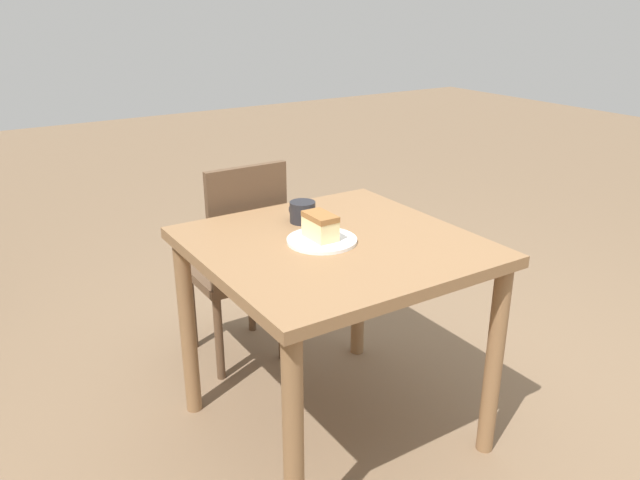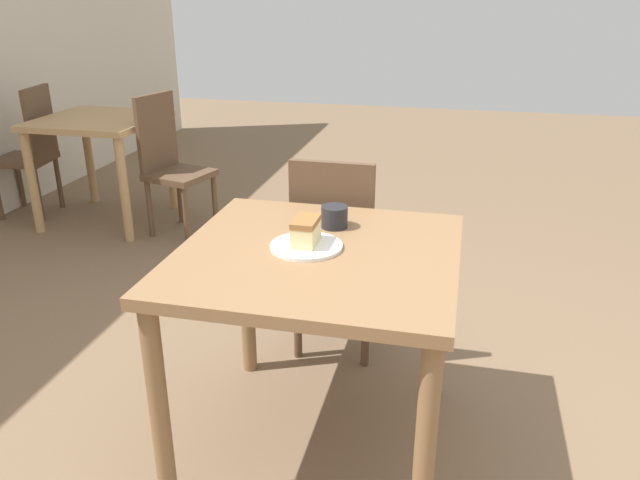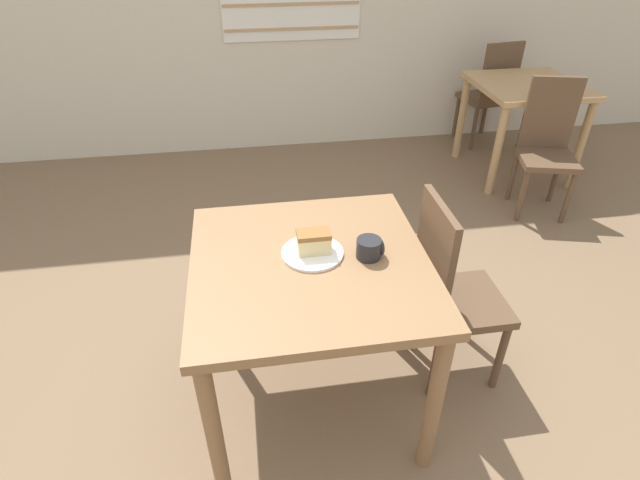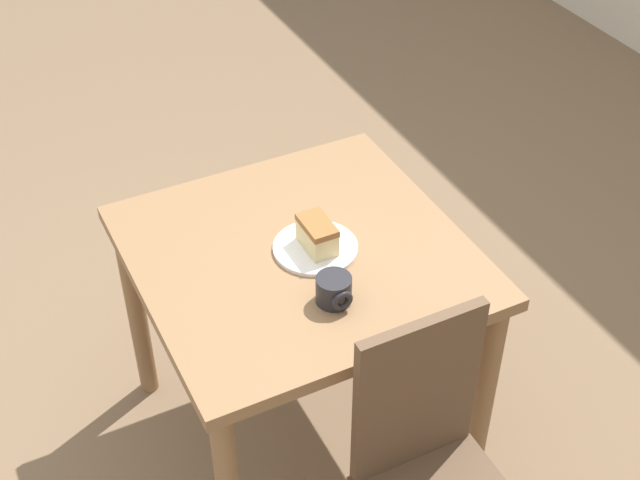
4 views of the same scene
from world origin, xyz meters
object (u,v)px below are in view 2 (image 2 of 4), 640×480
Objects in this scene: chair_far_corner at (171,163)px; chair_far_opposite at (31,149)px; dining_table_far at (100,136)px; dining_table_near at (317,283)px; plate at (306,246)px; chair_near_window at (336,255)px; cake_slice at (306,231)px; coffee_mug at (335,216)px.

chair_far_opposite is (0.10, 1.12, 0.00)m from chair_far_corner.
chair_far_opposite is at bearing 90.62° from dining_table_far.
chair_far_opposite is (1.94, 2.55, -0.17)m from dining_table_near.
dining_table_near is at bearing -109.56° from plate.
dining_table_far is at bearing -34.66° from chair_near_window.
cake_slice is (0.01, 0.00, 0.05)m from plate.
chair_near_window is at bearing 2.31° from cake_slice.
chair_near_window reaches higher than dining_table_far.
dining_table_near is 0.98× the size of chair_near_window.
chair_far_opposite reaches higher than dining_table_near.
chair_far_opposite reaches higher than dining_table_far.
dining_table_far is 2.75m from cake_slice.
dining_table_near is at bearing -115.44° from cake_slice.
chair_near_window is at bearing 2.53° from plate.
dining_table_near is 0.13m from plate.
dining_table_far is at bearing 94.25° from chair_far_corner.
dining_table_far is (1.95, 1.99, -0.05)m from dining_table_near.
cake_slice is at bearing 22.35° from plate.
dining_table_near reaches higher than dining_table_far.
coffee_mug is (-1.62, -1.44, 0.32)m from chair_far_corner.
plate is at bearing -157.65° from cake_slice.
chair_near_window and chair_far_opposite have the same top height.
cake_slice is at bearing 165.75° from coffee_mug.
plate is at bearing -134.75° from dining_table_far.
dining_table_far is 2.34m from chair_near_window.
dining_table_far is 0.58m from chair_far_corner.
coffee_mug is at bearing -130.77° from dining_table_far.
chair_far_corner reaches higher than dining_table_far.
chair_near_window is (0.62, 0.07, -0.17)m from dining_table_near.
cake_slice is at bearing 92.31° from chair_near_window.
chair_far_corner is 1.00× the size of chair_far_opposite.
coffee_mug is at bearing 100.88° from chair_near_window.
coffee_mug is at bearing -14.25° from cake_slice.
chair_near_window is at bearing 10.88° from coffee_mug.
chair_far_corner is 2.19m from coffee_mug.
cake_slice reaches higher than plate.
plate is (-1.93, -2.51, 0.29)m from chair_far_opposite.
chair_near_window is at bearing 6.21° from dining_table_near.
dining_table_near is 3.21m from chair_far_opposite.
dining_table_near is 0.18m from cake_slice.
dining_table_far is at bearing 82.20° from chair_far_opposite.
chair_far_corner is at bearing 76.63° from chair_far_opposite.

